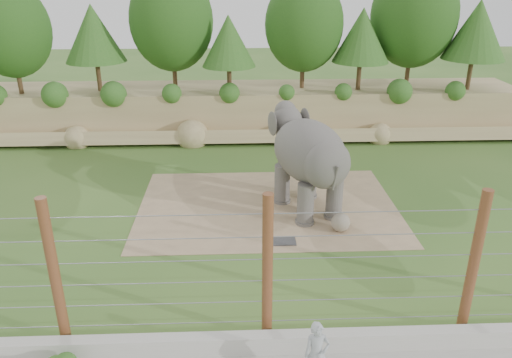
{
  "coord_description": "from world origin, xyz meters",
  "views": [
    {
      "loc": [
        -0.69,
        -14.56,
        8.63
      ],
      "look_at": [
        0.0,
        2.0,
        1.6
      ],
      "focal_mm": 35.0,
      "sensor_mm": 36.0,
      "label": 1
    }
  ],
  "objects_px": {
    "barrier_fence": "(267,270)",
    "zookeeper": "(317,354)",
    "elephant": "(309,165)",
    "stone_ball": "(341,222)"
  },
  "relations": [
    {
      "from": "elephant",
      "to": "stone_ball",
      "type": "relative_size",
      "value": 6.78
    },
    {
      "from": "elephant",
      "to": "zookeeper",
      "type": "relative_size",
      "value": 2.88
    },
    {
      "from": "barrier_fence",
      "to": "zookeeper",
      "type": "relative_size",
      "value": 12.73
    },
    {
      "from": "elephant",
      "to": "stone_ball",
      "type": "xyz_separation_m",
      "value": [
        0.95,
        -1.77,
        -1.5
      ]
    },
    {
      "from": "elephant",
      "to": "stone_ball",
      "type": "distance_m",
      "value": 2.5
    },
    {
      "from": "barrier_fence",
      "to": "zookeeper",
      "type": "bearing_deg",
      "value": -56.93
    },
    {
      "from": "elephant",
      "to": "barrier_fence",
      "type": "relative_size",
      "value": 0.23
    },
    {
      "from": "barrier_fence",
      "to": "zookeeper",
      "type": "xyz_separation_m",
      "value": [
        1.0,
        -1.54,
        -1.19
      ]
    },
    {
      "from": "elephant",
      "to": "barrier_fence",
      "type": "height_order",
      "value": "barrier_fence"
    },
    {
      "from": "stone_ball",
      "to": "barrier_fence",
      "type": "relative_size",
      "value": 0.03
    }
  ]
}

